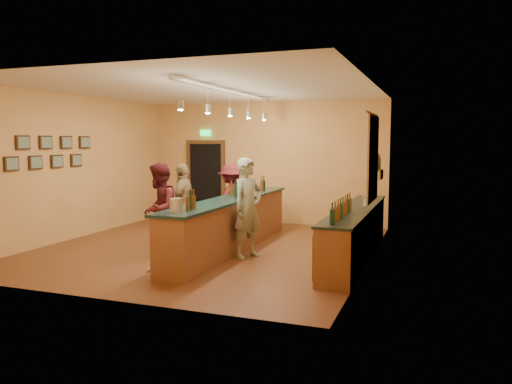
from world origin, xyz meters
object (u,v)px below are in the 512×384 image
(tasting_bar, at_px, (231,220))
(bar_stool, at_px, (340,214))
(back_counter, at_px, (356,232))
(bartender, at_px, (248,208))
(customer_c, at_px, (231,199))
(customer_b, at_px, (183,204))
(customer_a, at_px, (159,210))

(tasting_bar, distance_m, bar_stool, 2.83)
(back_counter, xyz_separation_m, bartender, (-1.90, -0.65, 0.45))
(back_counter, bearing_deg, tasting_bar, -175.78)
(bartender, relative_size, bar_stool, 2.87)
(customer_c, bearing_deg, customer_b, 4.53)
(customer_b, xyz_separation_m, bar_stool, (2.94, 2.01, -0.35))
(tasting_bar, height_order, bar_stool, tasting_bar)
(bar_stool, bearing_deg, bartender, -114.65)
(bartender, bearing_deg, bar_stool, -0.53)
(customer_a, bearing_deg, customer_b, 169.55)
(customer_a, xyz_separation_m, customer_b, (-0.10, 1.13, -0.03))
(back_counter, bearing_deg, bartender, -161.19)
(customer_a, xyz_separation_m, customer_c, (0.37, 2.60, -0.07))
(tasting_bar, relative_size, bartender, 2.73)
(back_counter, xyz_separation_m, bar_stool, (-0.68, 2.02, 0.02))
(customer_b, relative_size, customer_c, 1.05)
(customer_c, height_order, bar_stool, customer_c)
(customer_a, xyz_separation_m, bar_stool, (2.83, 3.14, -0.38))
(back_counter, height_order, customer_b, customer_b)
(customer_a, distance_m, customer_c, 2.63)
(bartender, relative_size, customer_b, 1.09)
(customer_a, relative_size, customer_b, 1.03)
(back_counter, xyz_separation_m, customer_a, (-3.51, -1.12, 0.40))
(tasting_bar, xyz_separation_m, bartender, (0.55, -0.47, 0.33))
(customer_b, distance_m, bar_stool, 3.58)
(back_counter, height_order, customer_c, customer_c)
(customer_c, bearing_deg, bar_stool, 124.67)
(back_counter, relative_size, bartender, 2.43)
(tasting_bar, xyz_separation_m, bar_stool, (1.78, 2.20, -0.10))
(tasting_bar, relative_size, bar_stool, 7.84)
(bartender, relative_size, customer_c, 1.14)
(bartender, distance_m, customer_c, 2.47)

